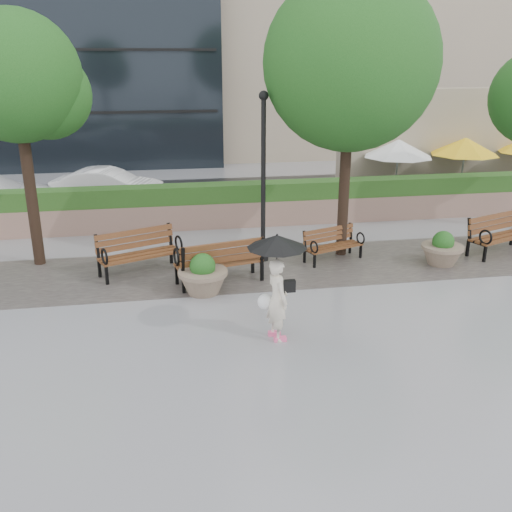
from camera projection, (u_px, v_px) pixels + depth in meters
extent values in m
plane|color=gray|center=(273.00, 319.00, 11.70)|extent=(100.00, 100.00, 0.00)
cube|color=#383330|center=(250.00, 268.00, 14.49)|extent=(28.00, 3.20, 0.01)
cube|color=#8E685C|center=(229.00, 213.00, 18.08)|extent=(24.00, 0.80, 0.80)
cube|color=#1D4416|center=(229.00, 192.00, 17.85)|extent=(24.00, 0.75, 0.55)
cube|color=tan|center=(464.00, 142.00, 21.87)|extent=(10.00, 0.60, 4.00)
cube|color=#1D4416|center=(478.00, 195.00, 20.25)|extent=(8.00, 0.50, 0.90)
cube|color=black|center=(216.00, 197.00, 21.93)|extent=(40.00, 7.00, 0.00)
cube|color=brown|center=(140.00, 255.00, 13.96)|extent=(2.08, 1.31, 0.06)
cube|color=brown|center=(135.00, 239.00, 14.10)|extent=(1.90, 0.88, 0.47)
cube|color=black|center=(140.00, 264.00, 14.07)|extent=(2.12, 1.42, 0.51)
torus|color=black|center=(104.00, 257.00, 13.26)|extent=(0.21, 0.40, 0.41)
torus|color=black|center=(179.00, 243.00, 14.21)|extent=(0.21, 0.40, 0.41)
cube|color=brown|center=(219.00, 262.00, 13.44)|extent=(2.14, 1.07, 0.06)
cube|color=brown|center=(223.00, 252.00, 13.05)|extent=(2.03, 0.61, 0.48)
cube|color=black|center=(220.00, 272.00, 13.49)|extent=(2.17, 1.19, 0.52)
torus|color=black|center=(253.00, 247.00, 13.91)|extent=(0.15, 0.42, 0.42)
torus|color=black|center=(176.00, 257.00, 13.19)|extent=(0.15, 0.42, 0.42)
cube|color=brown|center=(334.00, 247.00, 14.91)|extent=(1.66, 1.00, 0.04)
cube|color=brown|center=(329.00, 234.00, 15.02)|extent=(1.53, 0.66, 0.37)
cube|color=black|center=(333.00, 253.00, 14.99)|extent=(1.69, 1.09, 0.41)
torus|color=black|center=(314.00, 247.00, 14.37)|extent=(0.16, 0.32, 0.33)
torus|color=black|center=(361.00, 238.00, 15.08)|extent=(0.16, 0.32, 0.33)
cube|color=brown|center=(501.00, 237.00, 15.41)|extent=(2.04, 1.26, 0.05)
cube|color=brown|center=(493.00, 222.00, 15.55)|extent=(1.88, 0.83, 0.46)
cube|color=black|center=(499.00, 245.00, 15.51)|extent=(2.08, 1.36, 0.50)
torus|color=black|center=(486.00, 237.00, 14.74)|extent=(0.20, 0.40, 0.40)
cylinder|color=#7F6B56|center=(203.00, 272.00, 12.82)|extent=(1.12, 1.12, 0.09)
sphere|color=#133F12|center=(203.00, 266.00, 12.77)|extent=(0.58, 0.58, 0.58)
cylinder|color=#7F6B56|center=(443.00, 247.00, 14.63)|extent=(1.07, 1.07, 0.09)
sphere|color=#133F12|center=(443.00, 242.00, 14.58)|extent=(0.55, 0.55, 0.55)
cylinder|color=black|center=(263.00, 183.00, 14.39)|extent=(0.12, 0.12, 4.16)
cylinder|color=black|center=(263.00, 255.00, 15.03)|extent=(0.28, 0.28, 0.30)
sphere|color=black|center=(264.00, 96.00, 13.69)|extent=(0.24, 0.24, 0.24)
cylinder|color=black|center=(29.00, 181.00, 14.11)|extent=(0.28, 0.28, 4.34)
sphere|color=#133F12|center=(15.00, 77.00, 13.29)|extent=(3.07, 3.07, 3.07)
sphere|color=#133F12|center=(47.00, 95.00, 13.81)|extent=(2.15, 2.15, 2.15)
cylinder|color=black|center=(345.00, 170.00, 14.79)|extent=(0.28, 0.28, 4.62)
sphere|color=#133F12|center=(351.00, 63.00, 13.92)|extent=(4.32, 4.32, 4.32)
sphere|color=#133F12|center=(368.00, 82.00, 14.45)|extent=(3.03, 3.03, 3.03)
cylinder|color=black|center=(394.00, 202.00, 20.95)|extent=(0.40, 0.40, 0.10)
cylinder|color=#99999E|center=(396.00, 173.00, 20.61)|extent=(0.06, 0.06, 2.20)
cone|color=white|center=(398.00, 148.00, 20.31)|extent=(2.50, 2.50, 0.60)
cylinder|color=black|center=(459.00, 199.00, 21.43)|extent=(0.40, 0.40, 0.10)
cylinder|color=#99999E|center=(462.00, 171.00, 21.09)|extent=(0.06, 0.06, 2.20)
cone|color=yellow|center=(465.00, 146.00, 20.79)|extent=(2.50, 2.50, 0.60)
imported|color=silver|center=(109.00, 187.00, 20.60)|extent=(4.16, 2.26, 1.30)
imported|color=beige|center=(277.00, 297.00, 10.62)|extent=(0.57, 0.71, 1.71)
cube|color=#F2598C|center=(274.00, 333.00, 10.99)|extent=(0.16, 0.25, 0.09)
cube|color=#F2598C|center=(280.00, 339.00, 10.77)|extent=(0.16, 0.25, 0.09)
cube|color=black|center=(287.00, 286.00, 10.70)|extent=(0.18, 0.34, 0.23)
sphere|color=white|center=(265.00, 302.00, 10.81)|extent=(0.30, 0.30, 0.30)
cylinder|color=black|center=(277.00, 264.00, 10.45)|extent=(0.02, 0.02, 0.91)
cone|color=black|center=(277.00, 242.00, 10.31)|extent=(1.11, 1.11, 0.23)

